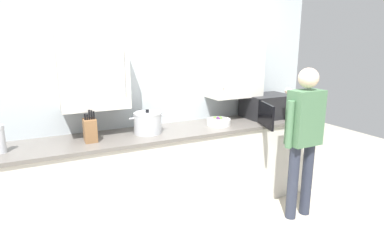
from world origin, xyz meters
TOP-DOWN VIEW (x-y plane):
  - back_wall_tiled at (-0.00, 1.09)m, footprint 3.86×0.44m
  - counter_unit at (0.00, 0.79)m, footprint 3.53×0.62m
  - microwave_oven at (1.19, 0.82)m, footprint 0.70×0.81m
  - fruit_bowl at (0.49, 0.75)m, footprint 0.26×0.26m
  - stock_pot at (-0.33, 0.78)m, footprint 0.38×0.28m
  - knife_block at (-0.89, 0.75)m, footprint 0.11×0.15m
  - thermos_flask at (-1.60, 0.75)m, footprint 0.08×0.08m
  - person_figure at (1.11, 0.11)m, footprint 0.44×0.52m

SIDE VIEW (x-z plane):
  - counter_unit at x=0.00m, z-range 0.00..0.93m
  - person_figure at x=1.11m, z-range 0.15..1.74m
  - fruit_bowl at x=0.49m, z-range 0.93..1.03m
  - stock_pot at x=-0.33m, z-range 0.92..1.17m
  - knife_block at x=-0.89m, z-range 0.89..1.20m
  - thermos_flask at x=-1.60m, z-range 0.94..1.17m
  - microwave_oven at x=1.19m, z-range 0.94..1.22m
  - back_wall_tiled at x=0.00m, z-range 0.06..2.69m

